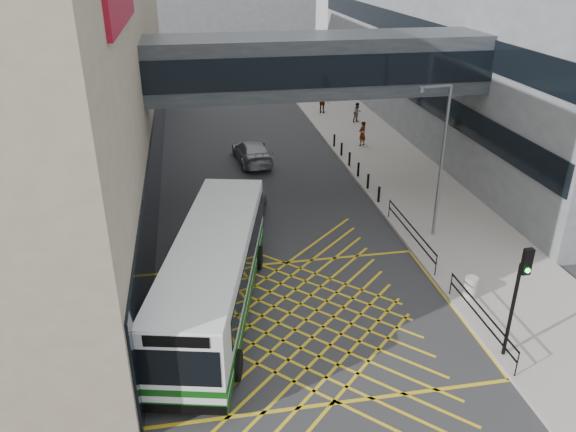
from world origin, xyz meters
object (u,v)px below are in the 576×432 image
bus (215,270)px  car_white (222,242)px  litter_bin (470,287)px  car_silver (252,151)px  car_dark (245,212)px  pedestrian_a (362,134)px  traffic_light (519,288)px  street_lamp (440,154)px  pedestrian_b (357,112)px  pedestrian_c (322,102)px

bus → car_white: bearing=96.3°
litter_bin → car_silver: bearing=110.5°
car_dark → pedestrian_a: pedestrian_a is taller
car_white → bus: bearing=98.3°
traffic_light → pedestrian_a: bearing=82.6°
street_lamp → pedestrian_a: 14.57m
car_dark → pedestrian_b: bearing=-104.9°
bus → pedestrian_a: (11.62, 18.46, -0.73)m
car_silver → bus: bearing=73.2°
car_silver → pedestrian_c: 13.14m
bus → pedestrian_c: bus is taller
litter_bin → pedestrian_a: size_ratio=0.52×
bus → street_lamp: (10.84, 4.31, 2.64)m
bus → traffic_light: size_ratio=2.80×
street_lamp → pedestrian_b: bearing=75.2°
car_white → car_dark: (1.41, 3.02, 0.03)m
car_silver → pedestrian_b: size_ratio=3.16×
traffic_light → pedestrian_b: (3.31, 29.31, -2.02)m
car_dark → bus: bearing=93.2°
car_dark → street_lamp: (8.91, -2.99, 3.68)m
street_lamp → litter_bin: size_ratio=8.10×
pedestrian_b → pedestrian_c: 3.90m
car_silver → pedestrian_a: (8.17, 1.63, 0.26)m
car_white → traffic_light: traffic_light is taller
car_white → pedestrian_c: (10.35, 23.40, 0.38)m
traffic_light → pedestrian_a: (1.90, 23.33, -1.93)m
car_dark → car_silver: 9.65m
bus → traffic_light: 10.94m
car_dark → car_silver: (1.52, 9.53, 0.05)m
car_dark → car_silver: bearing=-81.1°
traffic_light → car_silver: bearing=103.3°
pedestrian_c → street_lamp: bearing=119.4°
pedestrian_c → car_white: bearing=95.6°
car_dark → pedestrian_c: bearing=-95.7°
bus → pedestrian_b: bus is taller
bus → litter_bin: 10.33m
car_white → car_silver: car_silver is taller
street_lamp → litter_bin: 6.73m
pedestrian_c → car_dark: bearing=95.7°
traffic_light → litter_bin: (0.47, 3.66, -2.35)m
car_dark → pedestrian_a: size_ratio=2.65×
street_lamp → pedestrian_c: street_lamp is taller
litter_bin → pedestrian_c: pedestrian_c is taller
car_white → pedestrian_a: (11.11, 14.18, 0.34)m
pedestrian_a → pedestrian_b: size_ratio=1.11×
car_silver → traffic_light: bearing=100.9°
bus → street_lamp: bearing=34.8°
car_dark → litter_bin: (8.26, -8.51, -0.11)m
pedestrian_a → car_silver: bearing=-21.4°
bus → car_white: bus is taller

